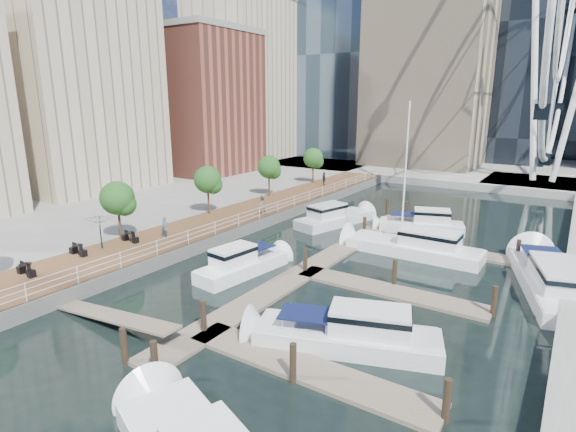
% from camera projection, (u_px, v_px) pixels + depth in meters
% --- Properties ---
extents(ground, '(520.00, 520.00, 0.00)m').
position_uv_depth(ground, '(190.00, 305.00, 26.09)').
color(ground, black).
rests_on(ground, ground).
extents(boardwalk, '(6.00, 60.00, 1.00)m').
position_uv_depth(boardwalk, '(235.00, 220.00, 42.90)').
color(boardwalk, brown).
rests_on(boardwalk, ground).
extents(seawall, '(0.25, 60.00, 1.00)m').
position_uv_depth(seawall, '(260.00, 224.00, 41.32)').
color(seawall, '#595954').
rests_on(seawall, ground).
extents(land_inland, '(48.00, 90.00, 1.00)m').
position_uv_depth(land_inland, '(71.00, 190.00, 57.17)').
color(land_inland, gray).
rests_on(land_inland, ground).
extents(land_far, '(200.00, 114.00, 1.00)m').
position_uv_depth(land_far, '(494.00, 148.00, 108.78)').
color(land_far, gray).
rests_on(land_far, ground).
extents(pier, '(14.00, 12.00, 1.00)m').
position_uv_depth(pier, '(542.00, 185.00, 60.79)').
color(pier, gray).
rests_on(pier, ground).
extents(railing, '(0.10, 60.00, 1.05)m').
position_uv_depth(railing, '(259.00, 213.00, 41.12)').
color(railing, white).
rests_on(railing, boardwalk).
extents(floating_docks, '(16.00, 34.00, 2.60)m').
position_uv_depth(floating_docks, '(384.00, 271.00, 29.86)').
color(floating_docks, '#6D6051').
rests_on(floating_docks, ground).
extents(midrise_condos, '(19.00, 67.00, 28.00)m').
position_uv_depth(midrise_condos, '(150.00, 87.00, 62.28)').
color(midrise_condos, '#BCAD8E').
rests_on(midrise_condos, ground).
extents(street_trees, '(2.60, 42.60, 4.60)m').
position_uv_depth(street_trees, '(208.00, 180.00, 42.42)').
color(street_trees, '#3F2B1C').
rests_on(street_trees, ground).
extents(cafe_tables, '(2.50, 13.70, 0.74)m').
position_uv_depth(cafe_tables, '(54.00, 259.00, 29.63)').
color(cafe_tables, black).
rests_on(cafe_tables, ground).
extents(yacht_foreground, '(9.96, 5.60, 2.15)m').
position_uv_depth(yacht_foreground, '(346.00, 347.00, 21.59)').
color(yacht_foreground, silver).
rests_on(yacht_foreground, ground).
extents(pedestrian_near, '(0.72, 0.57, 1.73)m').
position_uv_depth(pedestrian_near, '(165.00, 227.00, 35.28)').
color(pedestrian_near, slate).
rests_on(pedestrian_near, boardwalk).
extents(pedestrian_mid, '(1.05, 1.16, 1.95)m').
position_uv_depth(pedestrian_mid, '(262.00, 205.00, 42.21)').
color(pedestrian_mid, gray).
rests_on(pedestrian_mid, boardwalk).
extents(pedestrian_far, '(1.05, 0.99, 1.74)m').
position_uv_depth(pedestrian_far, '(324.00, 179.00, 57.36)').
color(pedestrian_far, '#373E45').
rests_on(pedestrian_far, boardwalk).
extents(moored_yachts, '(24.38, 37.03, 11.50)m').
position_uv_depth(moored_yachts, '(405.00, 264.00, 32.60)').
color(moored_yachts, white).
rests_on(moored_yachts, ground).
extents(cafe_seating, '(3.46, 11.90, 2.60)m').
position_uv_depth(cafe_seating, '(27.00, 252.00, 28.29)').
color(cafe_seating, '#0E3311').
rests_on(cafe_seating, ground).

